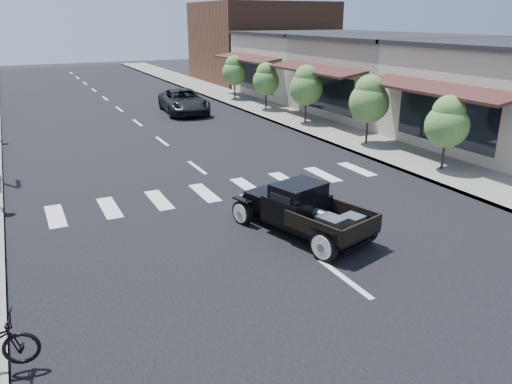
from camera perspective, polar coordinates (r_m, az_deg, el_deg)
name	(u,v)px	position (r m, az deg, el deg)	size (l,w,h in m)	color
ground	(282,232)	(14.07, 2.95, -4.57)	(120.00, 120.00, 0.00)	black
road	(146,130)	(27.56, -12.42, 6.97)	(14.00, 80.00, 0.02)	black
road_markings	(174,151)	(22.86, -9.30, 4.64)	(12.00, 60.00, 0.06)	silver
sidewalk_right	(285,115)	(30.63, 3.31, 8.72)	(3.00, 80.00, 0.15)	gray
storefront_mid	(394,77)	(32.44, 15.50, 12.55)	(10.00, 9.00, 4.50)	gray
storefront_far	(315,65)	(39.61, 6.73, 14.21)	(10.00, 9.00, 4.50)	beige
far_building_right	(262,42)	(48.46, 0.67, 16.73)	(11.00, 10.00, 7.00)	brown
small_tree_a	(446,134)	(20.30, 20.87, 6.18)	(1.64, 1.64, 2.73)	#4D7937
small_tree_b	(368,111)	(23.62, 12.72, 9.04)	(1.82, 1.82, 3.03)	#4D7937
small_tree_c	(306,95)	(28.00, 5.73, 10.95)	(1.81, 1.81, 3.02)	#4D7937
small_tree_d	(266,87)	(32.16, 1.15, 11.92)	(1.68, 1.68, 2.80)	#4D7937
small_tree_e	(235,78)	(36.56, -2.47, 12.90)	(1.75, 1.75, 2.92)	#4D7937
hotrod_pickup	(303,209)	(13.71, 5.39, -1.99)	(1.98, 4.23, 1.47)	black
second_car	(184,101)	(31.95, -8.27, 10.20)	(2.44, 5.29, 1.47)	black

